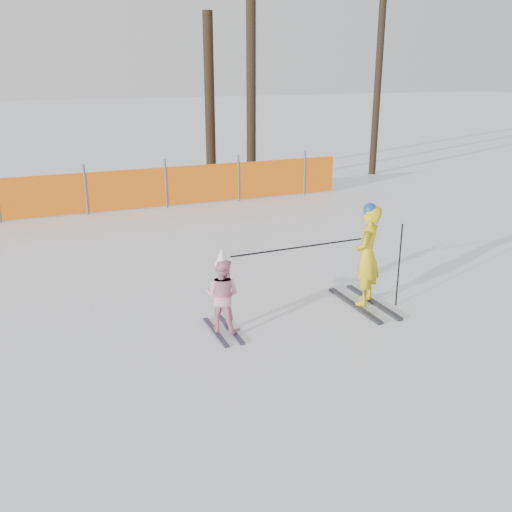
{
  "coord_description": "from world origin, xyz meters",
  "views": [
    {
      "loc": [
        -2.88,
        -6.44,
        3.52
      ],
      "look_at": [
        0.0,
        0.5,
        1.0
      ],
      "focal_mm": 40.0,
      "sensor_mm": 36.0,
      "label": 1
    }
  ],
  "objects": [
    {
      "name": "ground",
      "position": [
        0.0,
        0.0,
        0.0
      ],
      "size": [
        120.0,
        120.0,
        0.0
      ],
      "primitive_type": "plane",
      "color": "white",
      "rests_on": "ground"
    },
    {
      "name": "adult",
      "position": [
        1.78,
        0.42,
        0.8
      ],
      "size": [
        0.66,
        1.43,
        1.61
      ],
      "color": "black",
      "rests_on": "ground"
    },
    {
      "name": "child",
      "position": [
        -0.55,
        0.37,
        0.56
      ],
      "size": [
        0.64,
        0.95,
        1.22
      ],
      "color": "black",
      "rests_on": "ground"
    },
    {
      "name": "ski_poles",
      "position": [
        1.23,
        0.33,
        0.92
      ],
      "size": [
        2.66,
        0.22,
        1.3
      ],
      "color": "black",
      "rests_on": "ground"
    },
    {
      "name": "safety_fence",
      "position": [
        -3.06,
        7.83,
        0.56
      ],
      "size": [
        16.93,
        0.06,
        1.25
      ],
      "color": "#595960",
      "rests_on": "ground"
    },
    {
      "name": "tree_trunks",
      "position": [
        4.4,
        10.23,
        3.07
      ],
      "size": [
        5.67,
        1.6,
        7.17
      ],
      "color": "black",
      "rests_on": "ground"
    }
  ]
}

